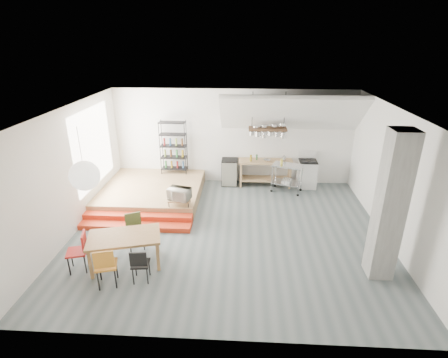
# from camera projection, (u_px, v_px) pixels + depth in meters

# --- Properties ---
(floor) EXTENTS (8.00, 8.00, 0.00)m
(floor) POSITION_uv_depth(u_px,v_px,m) (228.00, 232.00, 9.15)
(floor) COLOR #535E60
(floor) RESTS_ON ground
(wall_back) EXTENTS (8.00, 0.04, 3.20)m
(wall_back) POSITION_uv_depth(u_px,v_px,m) (233.00, 137.00, 11.77)
(wall_back) COLOR silver
(wall_back) RESTS_ON ground
(wall_left) EXTENTS (0.04, 7.00, 3.20)m
(wall_left) POSITION_uv_depth(u_px,v_px,m) (70.00, 172.00, 8.76)
(wall_left) COLOR silver
(wall_left) RESTS_ON ground
(wall_right) EXTENTS (0.04, 7.00, 3.20)m
(wall_right) POSITION_uv_depth(u_px,v_px,m) (396.00, 179.00, 8.33)
(wall_right) COLOR silver
(wall_right) RESTS_ON ground
(ceiling) EXTENTS (8.00, 7.00, 0.02)m
(ceiling) POSITION_uv_depth(u_px,v_px,m) (229.00, 111.00, 7.93)
(ceiling) COLOR white
(ceiling) RESTS_ON wall_back
(slope_ceiling) EXTENTS (4.40, 1.44, 1.32)m
(slope_ceiling) POSITION_uv_depth(u_px,v_px,m) (291.00, 113.00, 10.76)
(slope_ceiling) COLOR white
(slope_ceiling) RESTS_ON wall_back
(window_pane) EXTENTS (0.02, 2.50, 2.20)m
(window_pane) POSITION_uv_depth(u_px,v_px,m) (93.00, 147.00, 10.06)
(window_pane) COLOR white
(window_pane) RESTS_ON wall_left
(platform) EXTENTS (3.00, 3.00, 0.40)m
(platform) POSITION_uv_depth(u_px,v_px,m) (153.00, 192.00, 11.06)
(platform) COLOR #9E7B4F
(platform) RESTS_ON ground
(step_lower) EXTENTS (3.00, 0.35, 0.13)m
(step_lower) POSITION_uv_depth(u_px,v_px,m) (135.00, 226.00, 9.31)
(step_lower) COLOR red
(step_lower) RESTS_ON ground
(step_upper) EXTENTS (3.00, 0.35, 0.27)m
(step_upper) POSITION_uv_depth(u_px,v_px,m) (138.00, 218.00, 9.60)
(step_upper) COLOR red
(step_upper) RESTS_ON ground
(concrete_column) EXTENTS (0.50, 0.50, 3.20)m
(concrete_column) POSITION_uv_depth(u_px,v_px,m) (390.00, 207.00, 6.98)
(concrete_column) COLOR slate
(concrete_column) RESTS_ON ground
(kitchen_counter) EXTENTS (1.80, 0.60, 0.91)m
(kitchen_counter) POSITION_uv_depth(u_px,v_px,m) (265.00, 168.00, 11.76)
(kitchen_counter) COLOR #9E7B4F
(kitchen_counter) RESTS_ON ground
(stove) EXTENTS (0.60, 0.60, 1.18)m
(stove) POSITION_uv_depth(u_px,v_px,m) (307.00, 173.00, 11.75)
(stove) COLOR white
(stove) RESTS_ON ground
(pot_rack) EXTENTS (1.20, 0.50, 1.43)m
(pot_rack) POSITION_uv_depth(u_px,v_px,m) (268.00, 131.00, 11.04)
(pot_rack) COLOR #432C1A
(pot_rack) RESTS_ON ceiling
(wire_shelving) EXTENTS (0.88, 0.38, 1.80)m
(wire_shelving) POSITION_uv_depth(u_px,v_px,m) (173.00, 147.00, 11.71)
(wire_shelving) COLOR black
(wire_shelving) RESTS_ON platform
(microwave_shelf) EXTENTS (0.60, 0.40, 0.16)m
(microwave_shelf) POSITION_uv_depth(u_px,v_px,m) (180.00, 200.00, 9.71)
(microwave_shelf) COLOR #9E7B4F
(microwave_shelf) RESTS_ON platform
(paper_lantern) EXTENTS (0.60, 0.60, 0.60)m
(paper_lantern) POSITION_uv_depth(u_px,v_px,m) (85.00, 176.00, 6.94)
(paper_lantern) COLOR white
(paper_lantern) RESTS_ON ceiling
(dining_table) EXTENTS (1.72, 1.24, 0.73)m
(dining_table) POSITION_uv_depth(u_px,v_px,m) (124.00, 239.00, 7.64)
(dining_table) COLOR olive
(dining_table) RESTS_ON ground
(chair_mustard) EXTENTS (0.51, 0.51, 0.92)m
(chair_mustard) POSITION_uv_depth(u_px,v_px,m) (105.00, 264.00, 6.98)
(chair_mustard) COLOR #C47921
(chair_mustard) RESTS_ON ground
(chair_black) EXTENTS (0.40, 0.40, 0.79)m
(chair_black) POSITION_uv_depth(u_px,v_px,m) (140.00, 263.00, 7.14)
(chair_black) COLOR black
(chair_black) RESTS_ON ground
(chair_olive) EXTENTS (0.53, 0.53, 0.87)m
(chair_olive) POSITION_uv_depth(u_px,v_px,m) (134.00, 228.00, 8.36)
(chair_olive) COLOR #4D582A
(chair_olive) RESTS_ON ground
(chair_red) EXTENTS (0.51, 0.51, 0.90)m
(chair_red) POSITION_uv_depth(u_px,v_px,m) (80.00, 248.00, 7.51)
(chair_red) COLOR red
(chair_red) RESTS_ON ground
(rolling_cart) EXTENTS (1.06, 0.81, 0.93)m
(rolling_cart) POSITION_uv_depth(u_px,v_px,m) (287.00, 174.00, 11.32)
(rolling_cart) COLOR silver
(rolling_cart) RESTS_ON ground
(mini_fridge) EXTENTS (0.53, 0.53, 0.90)m
(mini_fridge) POSITION_uv_depth(u_px,v_px,m) (230.00, 172.00, 11.94)
(mini_fridge) COLOR black
(mini_fridge) RESTS_ON ground
(microwave) EXTENTS (0.68, 0.55, 0.33)m
(microwave) POSITION_uv_depth(u_px,v_px,m) (179.00, 194.00, 9.64)
(microwave) COLOR beige
(microwave) RESTS_ON microwave_shelf
(bowl) EXTENTS (0.30, 0.30, 0.06)m
(bowl) POSITION_uv_depth(u_px,v_px,m) (267.00, 160.00, 11.59)
(bowl) COLOR silver
(bowl) RESTS_ON kitchen_counter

